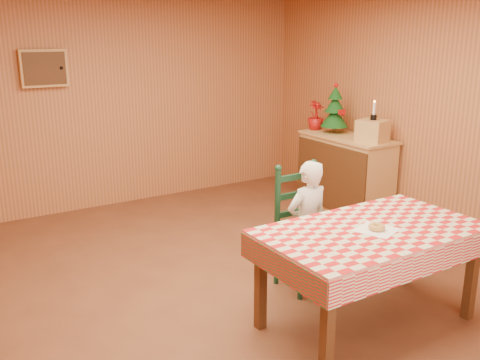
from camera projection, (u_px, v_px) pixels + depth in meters
The scene contains 13 objects.
ground at pixel (252, 292), 4.56m from camera, with size 6.00×6.00×0.00m, color brown.
cabin_walls at pixel (219, 71), 4.51m from camera, with size 5.10×6.05×2.65m.
dining_table at pixel (371, 239), 3.91m from camera, with size 1.66×0.96×0.77m.
ladder_chair at pixel (303, 230), 4.60m from camera, with size 0.44×0.40×1.08m.
seated_child at pixel (307, 225), 4.54m from camera, with size 0.41×0.27×1.12m, color silver.
napkin at pixel (377, 230), 3.85m from camera, with size 0.26×0.26×0.00m, color white.
donut at pixel (377, 227), 3.84m from camera, with size 0.12×0.12×0.04m, color #B98A42.
shelf_unit at pixel (345, 173), 6.58m from camera, with size 0.54×1.24×0.93m.
crate at pixel (373, 131), 6.10m from camera, with size 0.30×0.30×0.25m, color tan.
christmas_tree at pixel (335, 110), 6.59m from camera, with size 0.34×0.34×0.62m.
flower_arrangement at pixel (316, 115), 6.84m from camera, with size 0.21×0.21×0.37m, color #A1100E.
candle_set at pixel (374, 114), 6.05m from camera, with size 0.07×0.07×0.22m.
storage_bin at pixel (408, 235), 5.22m from camera, with size 0.46×0.46×0.46m, color black.
Camera 1 is at (-2.29, -3.45, 2.15)m, focal length 40.00 mm.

